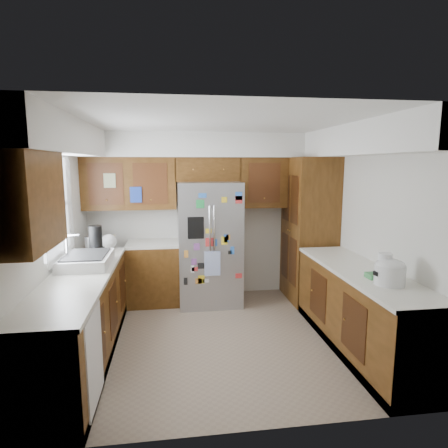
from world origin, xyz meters
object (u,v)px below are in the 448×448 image
(pantry, at_px, (309,230))
(rice_cooker, at_px, (390,271))
(paper_towel, at_px, (384,268))
(fridge, at_px, (209,243))

(pantry, xyz_separation_m, rice_cooker, (-0.00, -2.14, -0.03))
(pantry, xyz_separation_m, paper_towel, (-0.03, -2.08, -0.01))
(pantry, relative_size, fridge, 1.19)
(rice_cooker, bearing_deg, fridge, 124.40)
(pantry, xyz_separation_m, fridge, (-1.50, 0.05, -0.17))
(pantry, relative_size, rice_cooker, 7.36)
(paper_towel, bearing_deg, fridge, 124.58)
(pantry, bearing_deg, fridge, 177.94)
(fridge, xyz_separation_m, paper_towel, (1.47, -2.14, 0.16))
(paper_towel, bearing_deg, rice_cooker, -63.50)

